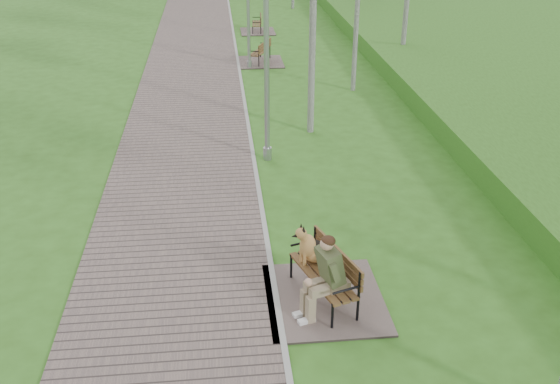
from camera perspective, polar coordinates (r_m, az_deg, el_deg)
The scene contains 9 objects.
ground at distance 13.37m, azimuth -1.67°, elevation -1.71°, with size 120.00×120.00×0.00m, color #33611C.
walkway at distance 33.84m, azimuth -7.65°, elevation 15.76°, with size 3.50×67.00×0.04m, color #62534F.
kerb at distance 33.83m, azimuth -4.57°, elevation 15.91°, with size 0.10×67.00×0.05m, color #999993.
embankment at distance 34.80m, azimuth 16.43°, elevation 15.21°, with size 14.00×70.00×1.60m, color #428B2C.
bench_main at distance 10.40m, azimuth 3.70°, elevation -7.83°, with size 1.96×2.18×1.71m.
bench_second at distance 24.51m, azimuth -1.85°, elevation 12.17°, with size 1.68×1.87×1.03m.
bench_third at distance 29.71m, azimuth -2.13°, elevation 14.74°, with size 1.56×1.73×0.95m.
lamp_post_near at distance 14.96m, azimuth -1.24°, elevation 12.16°, with size 0.21×0.21×5.56m.
lamp_post_second at distance 23.30m, azimuth -2.94°, elevation 16.65°, with size 0.19×0.19×4.88m.
Camera 1 is at (-0.82, -11.72, 6.38)m, focal length 40.00 mm.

